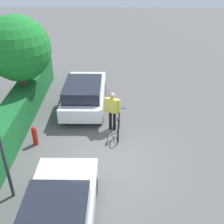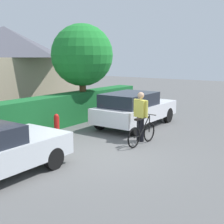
{
  "view_description": "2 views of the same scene",
  "coord_description": "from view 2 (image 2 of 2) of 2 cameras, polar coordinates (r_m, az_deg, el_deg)",
  "views": [
    {
      "loc": [
        -7.71,
        -0.23,
        6.62
      ],
      "look_at": [
        1.27,
        -0.11,
        1.3
      ],
      "focal_mm": 44.37,
      "sensor_mm": 36.0,
      "label": 1
    },
    {
      "loc": [
        -6.85,
        -5.17,
        2.92
      ],
      "look_at": [
        1.15,
        0.47,
        1.11
      ],
      "focal_mm": 48.3,
      "sensor_mm": 36.0,
      "label": 2
    }
  ],
  "objects": [
    {
      "name": "bicycle",
      "position": [
        10.12,
        5.67,
        -4.06
      ],
      "size": [
        1.64,
        0.5,
        0.97
      ],
      "color": "black",
      "rests_on": "ground"
    },
    {
      "name": "house_distant",
      "position": [
        17.92,
        -19.38,
        8.0
      ],
      "size": [
        6.67,
        5.46,
        4.54
      ],
      "color": "tan",
      "rests_on": "ground"
    },
    {
      "name": "tree_kerbside",
      "position": [
        13.9,
        -5.67,
        10.61
      ],
      "size": [
        2.8,
        2.8,
        4.37
      ],
      "color": "brown",
      "rests_on": "ground"
    },
    {
      "name": "hedge_row",
      "position": [
        11.56,
        -17.32,
        -1.24
      ],
      "size": [
        14.69,
        0.9,
        1.33
      ],
      "primitive_type": "cube",
      "color": "#1A622D",
      "rests_on": "ground"
    },
    {
      "name": "ground_plane",
      "position": [
        9.07,
        -1.81,
        -8.29
      ],
      "size": [
        60.0,
        60.0,
        0.0
      ],
      "primitive_type": "plane",
      "color": "#585858"
    },
    {
      "name": "parked_car_far",
      "position": [
        12.65,
        4.23,
        0.71
      ],
      "size": [
        4.14,
        1.85,
        1.46
      ],
      "color": "silver",
      "rests_on": "ground"
    },
    {
      "name": "fire_hydrant",
      "position": [
        11.47,
        -10.44,
        -2.3
      ],
      "size": [
        0.2,
        0.2,
        0.81
      ],
      "color": "red",
      "rests_on": "ground"
    },
    {
      "name": "person_rider",
      "position": [
        10.4,
        5.43,
        -0.09
      ],
      "size": [
        0.34,
        0.66,
        1.72
      ],
      "color": "black",
      "rests_on": "ground"
    }
  ]
}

